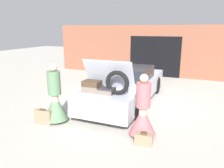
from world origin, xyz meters
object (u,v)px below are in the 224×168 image
person_right (143,115)px  suitcase_beside_right_person (144,139)px  car (126,86)px  person_left (55,102)px  suitcase_beside_left_person (43,117)px

person_right → suitcase_beside_right_person: size_ratio=3.68×
person_right → suitcase_beside_right_person: (0.14, -0.40, -0.42)m
car → person_right: (1.26, -2.38, -0.03)m
car → person_left: 2.78m
suitcase_beside_left_person → person_left: bearing=53.2°
person_right → suitcase_beside_left_person: size_ratio=3.12×
car → suitcase_beside_right_person: (1.40, -2.77, -0.45)m
car → person_left: car is taller
car → person_left: bearing=-116.9°
person_left → suitcase_beside_left_person: bearing=-29.6°
person_right → person_left: bearing=79.9°
car → person_right: size_ratio=3.12×
suitcase_beside_left_person → suitcase_beside_right_person: size_ratio=1.18×
person_right → suitcase_beside_right_person: person_right is taller
car → person_left: (-1.26, -2.48, 0.02)m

